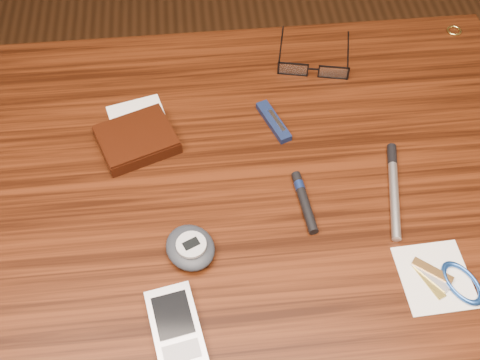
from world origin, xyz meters
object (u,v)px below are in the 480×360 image
(wallet_and_card, at_px, (137,139))
(silver_pen, at_px, (394,183))
(eyeglasses, at_px, (313,68))
(pedometer, at_px, (190,247))
(notepad_keys, at_px, (449,280))
(pocket_knife, at_px, (274,121))
(desk, at_px, (202,244))
(pda_phone, at_px, (176,327))

(wallet_and_card, xyz_separation_m, silver_pen, (0.35, -0.11, -0.01))
(eyeglasses, height_order, pedometer, pedometer)
(eyeglasses, relative_size, notepad_keys, 1.26)
(eyeglasses, xyz_separation_m, notepad_keys, (0.10, -0.38, -0.01))
(pocket_knife, relative_size, silver_pen, 0.53)
(pedometer, relative_size, silver_pen, 0.57)
(desk, xyz_separation_m, pda_phone, (-0.04, -0.17, 0.11))
(pedometer, bearing_deg, wallet_and_card, 109.95)
(desk, distance_m, pedometer, 0.14)
(pedometer, bearing_deg, eyeglasses, 55.64)
(eyeglasses, relative_size, pda_phone, 1.24)
(desk, height_order, pocket_knife, pocket_knife)
(wallet_and_card, distance_m, eyeglasses, 0.30)
(eyeglasses, distance_m, pda_phone, 0.47)
(eyeglasses, bearing_deg, pedometer, -124.36)
(pda_phone, distance_m, notepad_keys, 0.34)
(notepad_keys, bearing_deg, pda_phone, -174.92)
(desk, bearing_deg, eyeglasses, 50.23)
(pda_phone, bearing_deg, silver_pen, 30.58)
(pda_phone, bearing_deg, notepad_keys, 5.08)
(silver_pen, bearing_deg, wallet_and_card, 162.61)
(eyeglasses, distance_m, pedometer, 0.37)
(pda_phone, distance_m, pedometer, 0.10)
(wallet_and_card, distance_m, notepad_keys, 0.46)
(desk, bearing_deg, pocket_knife, 48.54)
(notepad_keys, distance_m, pocket_knife, 0.33)
(desk, xyz_separation_m, notepad_keys, (0.30, -0.14, 0.11))
(notepad_keys, bearing_deg, eyeglasses, 105.48)
(wallet_and_card, distance_m, pda_phone, 0.29)
(pda_phone, distance_m, pocket_knife, 0.34)
(wallet_and_card, height_order, eyeglasses, eyeglasses)
(eyeglasses, height_order, pda_phone, eyeglasses)
(pda_phone, relative_size, pocket_knife, 1.34)
(pocket_knife, height_order, silver_pen, silver_pen)
(desk, relative_size, pedometer, 11.49)
(wallet_and_card, relative_size, notepad_keys, 1.45)
(wallet_and_card, relative_size, silver_pen, 1.01)
(pda_phone, bearing_deg, pedometer, 77.60)
(eyeglasses, bearing_deg, notepad_keys, -74.52)
(pda_phone, bearing_deg, eyeglasses, 60.41)
(eyeglasses, xyz_separation_m, pda_phone, (-0.23, -0.40, -0.00))
(pda_phone, bearing_deg, desk, 78.21)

